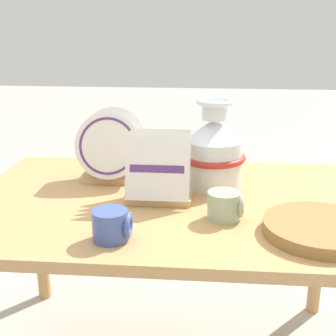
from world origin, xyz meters
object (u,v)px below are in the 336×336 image
wicker_charger_stack (320,229)px  mug_sage_glaze (225,206)px  dish_rack_square_plates (159,175)px  mug_cobalt_glaze (112,225)px  dish_rack_round_plates (110,150)px  ceramic_vase (213,151)px

wicker_charger_stack → mug_sage_glaze: (-0.26, 0.08, 0.03)m
dish_rack_square_plates → mug_cobalt_glaze: (-0.10, -0.30, -0.04)m
dish_rack_round_plates → mug_cobalt_glaze: 0.50m
ceramic_vase → mug_sage_glaze: (0.04, -0.29, -0.09)m
mug_sage_glaze → dish_rack_square_plates: bearing=147.8°
wicker_charger_stack → dish_rack_square_plates: bearing=155.4°
wicker_charger_stack → mug_cobalt_glaze: 0.58m
dish_rack_square_plates → mug_cobalt_glaze: 0.32m
dish_rack_round_plates → mug_cobalt_glaze: dish_rack_round_plates is taller
mug_cobalt_glaze → mug_sage_glaze: bearing=28.0°
mug_sage_glaze → dish_rack_round_plates: bearing=142.5°
dish_rack_square_plates → dish_rack_round_plates: bearing=137.5°
wicker_charger_stack → mug_cobalt_glaze: (-0.57, -0.08, 0.03)m
ceramic_vase → dish_rack_round_plates: (-0.37, 0.02, -0.01)m
ceramic_vase → wicker_charger_stack: bearing=-51.6°
dish_rack_square_plates → mug_cobalt_glaze: bearing=-107.7°
mug_cobalt_glaze → ceramic_vase: bearing=59.3°
dish_rack_round_plates → wicker_charger_stack: bearing=-30.6°
mug_sage_glaze → ceramic_vase: bearing=97.3°
wicker_charger_stack → mug_sage_glaze: mug_sage_glaze is taller
ceramic_vase → dish_rack_square_plates: ceramic_vase is taller
wicker_charger_stack → dish_rack_round_plates: bearing=149.4°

